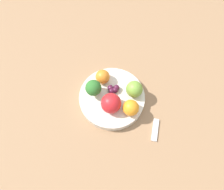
{
  "coord_description": "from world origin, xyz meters",
  "views": [
    {
      "loc": [
        -0.13,
        0.23,
        0.65
      ],
      "look_at": [
        0.0,
        0.0,
        0.06
      ],
      "focal_mm": 35.0,
      "sensor_mm": 36.0,
      "label": 1
    }
  ],
  "objects_px": {
    "orange_back": "(131,108)",
    "spoon": "(155,130)",
    "apple_green": "(134,89)",
    "grape_cluster": "(113,89)",
    "broccoli": "(93,88)",
    "orange_front": "(103,77)",
    "bowl": "(112,98)",
    "apple_red": "(111,103)"
  },
  "relations": [
    {
      "from": "grape_cluster",
      "to": "spoon",
      "type": "relative_size",
      "value": 0.52
    },
    {
      "from": "bowl",
      "to": "apple_green",
      "type": "relative_size",
      "value": 3.99
    },
    {
      "from": "broccoli",
      "to": "orange_front",
      "type": "distance_m",
      "value": 0.05
    },
    {
      "from": "bowl",
      "to": "apple_red",
      "type": "bearing_deg",
      "value": 115.32
    },
    {
      "from": "apple_green",
      "to": "grape_cluster",
      "type": "height_order",
      "value": "apple_green"
    },
    {
      "from": "orange_front",
      "to": "grape_cluster",
      "type": "bearing_deg",
      "value": 161.75
    },
    {
      "from": "broccoli",
      "to": "apple_red",
      "type": "relative_size",
      "value": 1.02
    },
    {
      "from": "orange_front",
      "to": "orange_back",
      "type": "xyz_separation_m",
      "value": [
        -0.12,
        0.05,
        0.0
      ]
    },
    {
      "from": "bowl",
      "to": "grape_cluster",
      "type": "height_order",
      "value": "grape_cluster"
    },
    {
      "from": "bowl",
      "to": "spoon",
      "type": "xyz_separation_m",
      "value": [
        -0.16,
        0.02,
        -0.01
      ]
    },
    {
      "from": "orange_front",
      "to": "spoon",
      "type": "distance_m",
      "value": 0.22
    },
    {
      "from": "bowl",
      "to": "broccoli",
      "type": "bearing_deg",
      "value": 18.37
    },
    {
      "from": "orange_front",
      "to": "orange_back",
      "type": "height_order",
      "value": "orange_back"
    },
    {
      "from": "orange_front",
      "to": "broccoli",
      "type": "bearing_deg",
      "value": 90.03
    },
    {
      "from": "broccoli",
      "to": "bowl",
      "type": "bearing_deg",
      "value": -161.63
    },
    {
      "from": "broccoli",
      "to": "apple_green",
      "type": "height_order",
      "value": "broccoli"
    },
    {
      "from": "orange_front",
      "to": "grape_cluster",
      "type": "xyz_separation_m",
      "value": [
        -0.05,
        0.02,
        -0.01
      ]
    },
    {
      "from": "bowl",
      "to": "apple_red",
      "type": "relative_size",
      "value": 3.38
    },
    {
      "from": "apple_red",
      "to": "spoon",
      "type": "distance_m",
      "value": 0.15
    },
    {
      "from": "bowl",
      "to": "broccoli",
      "type": "relative_size",
      "value": 3.33
    },
    {
      "from": "broccoli",
      "to": "orange_front",
      "type": "xyz_separation_m",
      "value": [
        0.0,
        -0.05,
        -0.01
      ]
    },
    {
      "from": "apple_green",
      "to": "grape_cluster",
      "type": "distance_m",
      "value": 0.06
    },
    {
      "from": "apple_green",
      "to": "spoon",
      "type": "distance_m",
      "value": 0.14
    },
    {
      "from": "broccoli",
      "to": "orange_back",
      "type": "bearing_deg",
      "value": -178.14
    },
    {
      "from": "orange_front",
      "to": "grape_cluster",
      "type": "relative_size",
      "value": 1.22
    },
    {
      "from": "orange_back",
      "to": "grape_cluster",
      "type": "relative_size",
      "value": 1.31
    },
    {
      "from": "apple_green",
      "to": "broccoli",
      "type": "bearing_deg",
      "value": 30.51
    },
    {
      "from": "spoon",
      "to": "orange_back",
      "type": "bearing_deg",
      "value": -5.08
    },
    {
      "from": "orange_front",
      "to": "apple_red",
      "type": "bearing_deg",
      "value": 135.74
    },
    {
      "from": "orange_front",
      "to": "orange_back",
      "type": "distance_m",
      "value": 0.13
    },
    {
      "from": "bowl",
      "to": "grape_cluster",
      "type": "bearing_deg",
      "value": -70.85
    },
    {
      "from": "bowl",
      "to": "apple_green",
      "type": "bearing_deg",
      "value": -139.54
    },
    {
      "from": "bowl",
      "to": "orange_back",
      "type": "bearing_deg",
      "value": 169.04
    },
    {
      "from": "apple_green",
      "to": "orange_front",
      "type": "xyz_separation_m",
      "value": [
        0.1,
        0.01,
        -0.0
      ]
    },
    {
      "from": "apple_green",
      "to": "orange_back",
      "type": "xyz_separation_m",
      "value": [
        -0.02,
        0.06,
        -0.0
      ]
    },
    {
      "from": "bowl",
      "to": "spoon",
      "type": "distance_m",
      "value": 0.16
    },
    {
      "from": "apple_red",
      "to": "spoon",
      "type": "xyz_separation_m",
      "value": [
        -0.14,
        -0.01,
        -0.05
      ]
    },
    {
      "from": "apple_red",
      "to": "orange_front",
      "type": "distance_m",
      "value": 0.09
    },
    {
      "from": "bowl",
      "to": "apple_green",
      "type": "xyz_separation_m",
      "value": [
        -0.05,
        -0.04,
        0.04
      ]
    },
    {
      "from": "spoon",
      "to": "broccoli",
      "type": "bearing_deg",
      "value": -1.08
    },
    {
      "from": "orange_back",
      "to": "spoon",
      "type": "bearing_deg",
      "value": 174.92
    },
    {
      "from": "broccoli",
      "to": "spoon",
      "type": "height_order",
      "value": "broccoli"
    }
  ]
}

